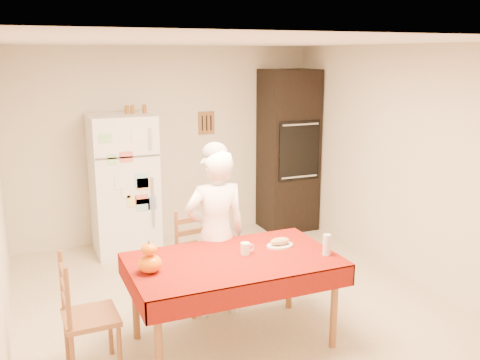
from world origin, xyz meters
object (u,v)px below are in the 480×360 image
coffee_mug (245,249)px  pumpkin_lower (150,264)px  seated_woman (216,234)px  dining_table (233,266)px  chair_far (199,255)px  bread_plate (280,246)px  chair_left (82,312)px  wine_glass (327,245)px  oven_cabinet (288,151)px  refrigerator (124,184)px

coffee_mug → pumpkin_lower: bearing=-175.8°
seated_woman → dining_table: bearing=88.0°
chair_far → bread_plate: 0.90m
chair_left → wine_glass: size_ratio=5.40×
wine_glass → oven_cabinet: bearing=68.1°
dining_table → coffee_mug: coffee_mug is taller
dining_table → pumpkin_lower: size_ratio=9.02×
oven_cabinet → pumpkin_lower: bearing=-134.7°
bread_plate → oven_cabinet: bearing=60.6°
dining_table → oven_cabinet: bearing=54.0°
chair_far → wine_glass: 1.33m
refrigerator → wine_glass: 3.00m
chair_left → oven_cabinet: bearing=-51.9°
refrigerator → seated_woman: 2.06m
dining_table → coffee_mug: size_ratio=17.00×
refrigerator → wine_glass: refrigerator is taller
dining_table → bread_plate: (0.48, 0.10, 0.08)m
refrigerator → seated_woman: bearing=-77.5°
refrigerator → coffee_mug: 2.56m
pumpkin_lower → wine_glass: (1.45, -0.21, 0.02)m
oven_cabinet → chair_left: size_ratio=2.32×
dining_table → pumpkin_lower: 0.71m
oven_cabinet → coffee_mug: 3.11m
chair_left → wine_glass: bearing=-99.1°
coffee_mug → wine_glass: size_ratio=0.57×
oven_cabinet → chair_far: bearing=-136.8°
seated_woman → chair_far: bearing=-68.2°
chair_left → seated_woman: (1.27, 0.50, 0.29)m
coffee_mug → bread_plate: size_ratio=0.42×
bread_plate → refrigerator: bearing=109.6°
refrigerator → chair_left: 2.66m
refrigerator → chair_left: refrigerator is taller
chair_far → oven_cabinet: bearing=35.7°
chair_left → seated_woman: 1.39m
refrigerator → wine_glass: size_ratio=9.66×
dining_table → bread_plate: 0.50m
seated_woman → bread_plate: size_ratio=6.60×
coffee_mug → chair_far: bearing=102.3°
chair_far → chair_left: bearing=-155.0°
dining_table → chair_far: (-0.03, 0.79, -0.18)m
bread_plate → coffee_mug: bearing=-172.0°
seated_woman → coffee_mug: size_ratio=15.85×
oven_cabinet → seated_woman: 2.77m
pumpkin_lower → wine_glass: size_ratio=1.07×
pumpkin_lower → wine_glass: bearing=-8.4°
oven_cabinet → chair_left: (-3.10, -2.55, -0.59)m
pumpkin_lower → chair_left: bearing=174.0°
chair_left → pumpkin_lower: size_ratio=5.04×
refrigerator → dining_table: bearing=-81.2°
refrigerator → coffee_mug: (0.52, -2.50, -0.04)m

